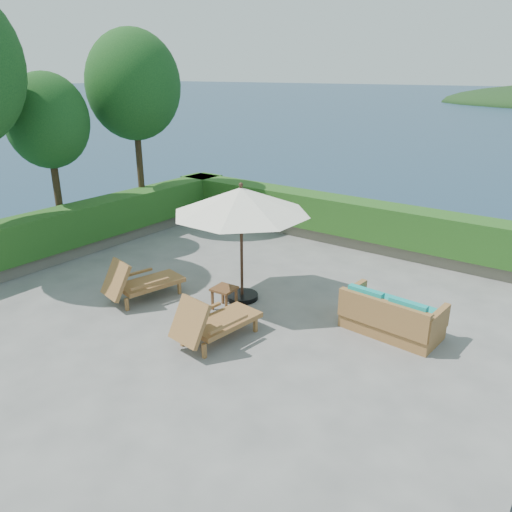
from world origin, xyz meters
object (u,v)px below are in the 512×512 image
Objects in this scene: patio_umbrella at (241,202)px; wicker_loveseat at (390,317)px; side_table at (224,291)px; lounge_left at (140,282)px; lounge_right at (213,321)px.

patio_umbrella is 2.01× the size of wicker_loveseat.
wicker_loveseat is at bearing 7.79° from patio_umbrella.
wicker_loveseat is at bearing 18.04° from side_table.
lounge_left is at bearing -142.70° from patio_umbrella.
patio_umbrella is at bearing 50.42° from lounge_left.
side_table is 0.26× the size of wicker_loveseat.
lounge_left reaches higher than side_table.
side_table is at bearing -157.69° from wicker_loveseat.
lounge_right is (0.73, -1.82, -1.81)m from patio_umbrella.
patio_umbrella is 2.67m from lounge_right.
wicker_loveseat is at bearing 48.73° from lounge_right.
side_table is at bearing 35.80° from lounge_left.
side_table is (0.00, -0.62, -1.83)m from patio_umbrella.
lounge_right is at bearing 3.11° from lounge_left.
lounge_left is at bearing -156.01° from wicker_loveseat.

